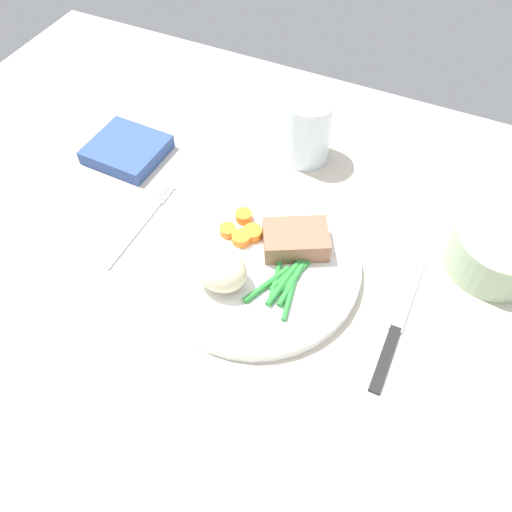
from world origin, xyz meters
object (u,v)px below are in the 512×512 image
object	(u,v)px
knife	(397,323)
salad_bowl	(499,249)
meat_portion	(296,240)
water_glass	(306,133)
fork	(140,225)
dinner_plate	(256,264)
napkin	(127,150)

from	to	relation	value
knife	salad_bowl	xyz separation A→B (cm)	(8.59, 13.69, 3.15)
meat_portion	water_glass	bearing A→B (deg)	107.90
fork	dinner_plate	bearing A→B (deg)	-0.22
dinner_plate	water_glass	size ratio (longest dim) A/B	2.67
dinner_plate	fork	distance (cm)	17.62
fork	salad_bowl	xyz separation A→B (cm)	(45.10, 13.66, 3.15)
water_glass	knife	bearing A→B (deg)	-47.44
knife	salad_bowl	size ratio (longest dim) A/B	1.70
water_glass	salad_bowl	xyz separation A→B (cm)	(29.89, -9.51, -0.93)
knife	water_glass	world-z (taller)	water_glass
meat_portion	fork	world-z (taller)	meat_portion
fork	knife	size ratio (longest dim) A/B	0.81
knife	napkin	xyz separation A→B (cm)	(-46.17, 11.59, 0.91)
fork	salad_bowl	distance (cm)	47.23
napkin	water_glass	bearing A→B (deg)	25.02
dinner_plate	water_glass	bearing A→B (deg)	95.99
salad_bowl	water_glass	bearing A→B (deg)	162.35
fork	water_glass	size ratio (longest dim) A/B	1.65
dinner_plate	knife	distance (cm)	18.91
meat_portion	knife	size ratio (longest dim) A/B	0.40
water_glass	salad_bowl	distance (cm)	31.38
dinner_plate	fork	size ratio (longest dim) A/B	1.62
dinner_plate	water_glass	world-z (taller)	water_glass
water_glass	napkin	world-z (taller)	water_glass
salad_bowl	dinner_plate	bearing A→B (deg)	-154.01
water_glass	dinner_plate	bearing A→B (deg)	-84.01
dinner_plate	meat_portion	world-z (taller)	meat_portion
knife	salad_bowl	world-z (taller)	salad_bowl
dinner_plate	knife	xyz separation A→B (cm)	(18.90, -0.29, -0.60)
water_glass	salad_bowl	bearing A→B (deg)	-17.65
fork	napkin	distance (cm)	15.10
dinner_plate	salad_bowl	size ratio (longest dim) A/B	2.24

